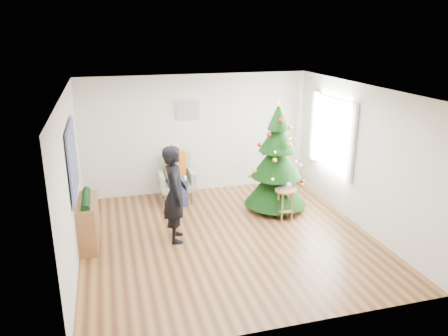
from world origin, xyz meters
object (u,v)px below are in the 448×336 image
object	(u,v)px
christmas_tree	(277,161)
armchair	(176,184)
stool	(285,204)
standing_man	(175,194)
console	(88,222)

from	to	relation	value
christmas_tree	armchair	world-z (taller)	christmas_tree
christmas_tree	stool	distance (m)	0.87
stool	standing_man	size ratio (longest dim) A/B	0.36
christmas_tree	stool	world-z (taller)	christmas_tree
standing_man	christmas_tree	bearing A→B (deg)	-63.63
standing_man	console	xyz separation A→B (m)	(-1.46, 0.22, -0.45)
stool	christmas_tree	bearing A→B (deg)	90.16
stool	console	distance (m)	3.63
christmas_tree	armchair	bearing A→B (deg)	152.44
armchair	christmas_tree	bearing A→B (deg)	-26.70
stool	console	xyz separation A→B (m)	(-3.62, -0.08, 0.09)
christmas_tree	console	bearing A→B (deg)	-170.68
console	armchair	bearing A→B (deg)	44.39
console	stool	bearing A→B (deg)	3.96
armchair	standing_man	bearing A→B (deg)	-98.70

